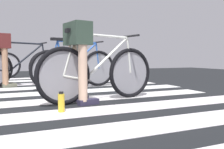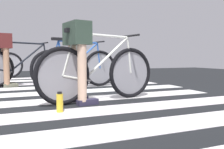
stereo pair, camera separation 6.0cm
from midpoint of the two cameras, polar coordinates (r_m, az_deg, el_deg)
The scene contains 8 objects.
ground at distance 3.83m, azimuth -15.22°, elevation -4.99°, with size 18.00×14.00×0.02m.
crosswalk_markings at distance 4.08m, azimuth -15.60°, elevation -4.26°, with size 5.46×6.53×0.00m.
bicycle_1_of_4 at distance 3.23m, azimuth -2.48°, elevation 0.54°, with size 1.72×0.54×0.93m.
cyclist_1_of_4 at distance 3.08m, azimuth -7.54°, elevation 5.38°, with size 0.37×0.44×1.01m.
bicycle_2_of_4 at distance 4.66m, azimuth -7.97°, elevation 1.62°, with size 1.72×0.55×0.93m.
bicycle_3_of_4 at distance 5.27m, azimuth -19.94°, elevation 1.70°, with size 1.72×0.54×0.93m.
cyclist_3_of_4 at distance 5.21m, azimuth -23.37°, elevation 4.69°, with size 0.37×0.44×1.03m.
water_bottle at distance 2.66m, azimuth -11.46°, elevation -6.40°, with size 0.07×0.07×0.22m.
Camera 2 is at (-0.44, -3.75, 0.61)m, focal length 39.16 mm.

